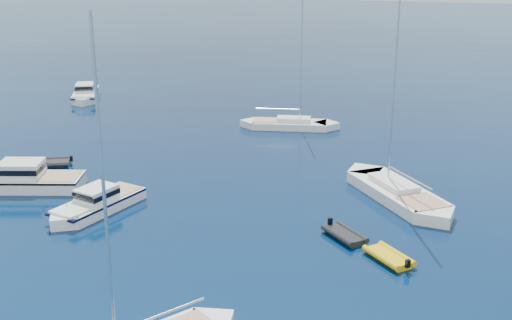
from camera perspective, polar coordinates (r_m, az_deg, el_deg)
The scene contains 8 objects.
motor_cruiser_left at distance 45.69m, azimuth -13.60°, elevation -4.34°, with size 2.52×8.23×2.16m, color white, non-canonical shape.
motor_cruiser_centre at distance 51.56m, azimuth -19.59°, elevation -2.30°, with size 3.06×10.01×2.63m, color silver, non-canonical shape.
motor_cruiser_horizon at distance 79.31m, azimuth -14.44°, elevation 5.11°, with size 2.65×8.68×2.28m, color white, non-canonical shape.
sailboat_mid_r at distance 47.71m, azimuth 12.01°, elevation -3.25°, with size 3.21×12.34×18.14m, color white, non-canonical shape.
sailboat_centre at distance 64.62m, azimuth 2.89°, elevation 2.78°, with size 2.64×10.17×14.95m, color white, non-canonical shape.
tender_yellow at distance 38.63m, azimuth 11.34°, elevation -8.47°, with size 1.80×3.19×0.95m, color #E2B90D, non-canonical shape.
tender_grey_near at distance 40.93m, azimuth 7.63°, elevation -6.68°, with size 1.77×3.13×0.95m, color black, non-canonical shape.
tender_grey_far at distance 56.14m, azimuth -17.69°, elevation -0.46°, with size 2.26×4.22×0.95m, color black, non-canonical shape.
Camera 1 is at (10.86, -16.96, 17.04)m, focal length 46.47 mm.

